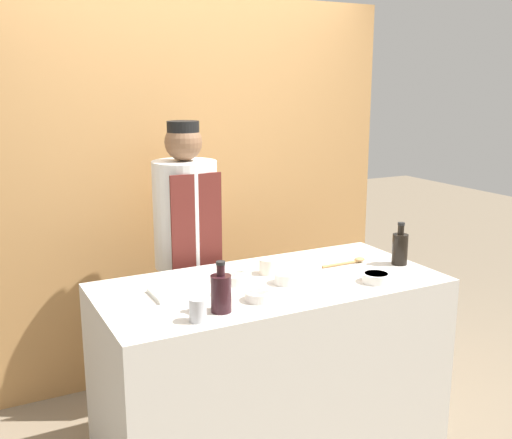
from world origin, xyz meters
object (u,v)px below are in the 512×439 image
(cutting_board, at_px, (183,291))
(wooden_spoon, at_px, (350,262))
(sauce_bowl_white, at_px, (376,277))
(cup_steel, at_px, (198,310))
(sauce_bowl_yellow, at_px, (260,295))
(sauce_bowl_green, at_px, (235,278))
(sauce_bowl_orange, at_px, (287,277))
(chef_center, at_px, (187,257))
(bottle_soy, at_px, (400,248))
(bottle_wine, at_px, (221,292))
(cup_cream, at_px, (268,266))

(cutting_board, xyz_separation_m, wooden_spoon, (0.96, 0.02, 0.00))
(sauce_bowl_white, distance_m, cutting_board, 0.94)
(sauce_bowl_white, distance_m, wooden_spoon, 0.31)
(cutting_board, height_order, cup_steel, cup_steel)
(sauce_bowl_yellow, relative_size, sauce_bowl_green, 0.85)
(sauce_bowl_orange, xyz_separation_m, sauce_bowl_yellow, (-0.22, -0.15, -0.01))
(sauce_bowl_orange, height_order, chef_center, chef_center)
(chef_center, bearing_deg, bottle_soy, -37.38)
(cup_steel, bearing_deg, bottle_soy, 10.78)
(sauce_bowl_white, height_order, bottle_soy, bottle_soy)
(bottle_wine, xyz_separation_m, cup_steel, (-0.13, -0.05, -0.04))
(bottle_soy, xyz_separation_m, cup_cream, (-0.71, 0.18, -0.05))
(sauce_bowl_green, relative_size, cutting_board, 0.54)
(bottle_wine, bearing_deg, sauce_bowl_white, 0.42)
(sauce_bowl_white, relative_size, bottle_soy, 0.61)
(cutting_board, height_order, cup_cream, cup_cream)
(cup_cream, bearing_deg, cup_steel, -142.69)
(cup_steel, relative_size, chef_center, 0.06)
(bottle_soy, height_order, wooden_spoon, bottle_soy)
(cup_steel, distance_m, wooden_spoon, 1.09)
(cutting_board, height_order, bottle_wine, bottle_wine)
(sauce_bowl_orange, distance_m, sauce_bowl_green, 0.25)
(sauce_bowl_green, bearing_deg, bottle_soy, -7.68)
(sauce_bowl_orange, bearing_deg, bottle_wine, -156.31)
(bottle_soy, xyz_separation_m, chef_center, (-0.94, 0.72, -0.11))
(bottle_wine, distance_m, bottle_soy, 1.14)
(sauce_bowl_orange, bearing_deg, cutting_board, 169.13)
(sauce_bowl_yellow, distance_m, cup_steel, 0.35)
(sauce_bowl_yellow, height_order, cup_steel, cup_steel)
(sauce_bowl_green, relative_size, bottle_soy, 0.67)
(bottle_soy, relative_size, cup_cream, 2.64)
(cutting_board, bearing_deg, sauce_bowl_orange, -10.87)
(cup_steel, height_order, cup_cream, cup_steel)
(bottle_wine, height_order, cup_steel, bottle_wine)
(cutting_board, relative_size, cup_cream, 3.25)
(chef_center, bearing_deg, bottle_wine, -101.61)
(sauce_bowl_white, height_order, sauce_bowl_orange, sauce_bowl_orange)
(sauce_bowl_yellow, xyz_separation_m, bottle_soy, (0.92, 0.14, 0.07))
(cutting_board, height_order, chef_center, chef_center)
(cup_cream, height_order, chef_center, chef_center)
(sauce_bowl_green, bearing_deg, cutting_board, -175.42)
(bottle_wine, relative_size, cup_steel, 2.28)
(sauce_bowl_green, relative_size, wooden_spoon, 0.57)
(bottle_wine, distance_m, cup_cream, 0.56)
(wooden_spoon, relative_size, chef_center, 0.16)
(sauce_bowl_white, xyz_separation_m, sauce_bowl_green, (-0.62, 0.30, 0.00))
(wooden_spoon, bearing_deg, bottle_soy, -28.43)
(sauce_bowl_green, relative_size, chef_center, 0.09)
(cup_cream, distance_m, chef_center, 0.59)
(sauce_bowl_green, height_order, cup_steel, cup_steel)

